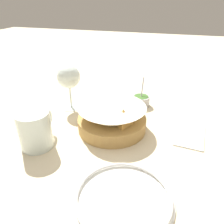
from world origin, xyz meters
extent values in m
plane|color=beige|center=(0.00, 0.00, 0.00)|extent=(4.00, 4.00, 0.00)
cylinder|color=#B2894C|center=(-0.02, 0.03, 0.02)|extent=(0.22, 0.22, 0.04)
cone|color=#EDE5C6|center=(-0.02, 0.03, 0.04)|extent=(0.22, 0.22, 0.08)
cylinder|color=#3D842D|center=(-0.02, 0.03, 0.02)|extent=(0.17, 0.17, 0.01)
pyramid|color=gold|center=(0.03, 0.04, 0.06)|extent=(0.08, 0.07, 0.05)
pyramid|color=gold|center=(-0.04, 0.07, 0.05)|extent=(0.05, 0.06, 0.05)
pyramid|color=gold|center=(-0.04, -0.01, 0.06)|extent=(0.09, 0.07, 0.06)
cylinder|color=#B7B7BC|center=(0.18, -0.03, 0.02)|extent=(0.07, 0.07, 0.04)
cylinder|color=#42702D|center=(0.18, -0.03, 0.03)|extent=(0.06, 0.06, 0.03)
cylinder|color=#B7B7BC|center=(0.19, -0.03, 0.06)|extent=(0.05, 0.00, 0.09)
cylinder|color=silver|center=(0.09, 0.23, 0.00)|extent=(0.08, 0.08, 0.00)
cylinder|color=silver|center=(0.09, 0.23, 0.05)|extent=(0.01, 0.01, 0.09)
sphere|color=silver|center=(0.09, 0.23, 0.13)|extent=(0.09, 0.09, 0.09)
sphere|color=beige|center=(0.09, 0.23, 0.11)|extent=(0.06, 0.06, 0.06)
cylinder|color=silver|center=(-0.17, 0.21, 0.05)|extent=(0.09, 0.09, 0.11)
cylinder|color=#935119|center=(-0.17, 0.21, 0.04)|extent=(0.08, 0.08, 0.08)
torus|color=silver|center=(-0.12, 0.21, 0.06)|extent=(0.07, 0.01, 0.07)
cylinder|color=white|center=(-0.28, -0.07, 0.00)|extent=(0.22, 0.22, 0.01)
torus|color=white|center=(-0.28, -0.07, 0.01)|extent=(0.21, 0.21, 0.01)
cube|color=white|center=(0.01, -0.21, 0.00)|extent=(0.15, 0.10, 0.01)
camera|label=1|loc=(-0.60, -0.14, 0.39)|focal=35.00mm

